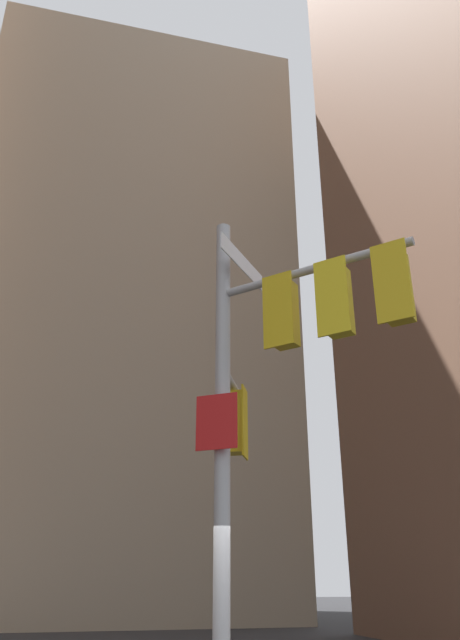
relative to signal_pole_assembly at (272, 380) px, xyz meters
name	(u,v)px	position (x,y,z in m)	size (l,w,h in m)	color
building_mid_block	(124,330)	(-0.63, 26.59, 11.43)	(16.76, 16.76, 31.83)	tan
signal_pole_assembly	(272,380)	(0.00, 0.00, 0.00)	(2.54, 4.03, 7.29)	#B2B2B5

